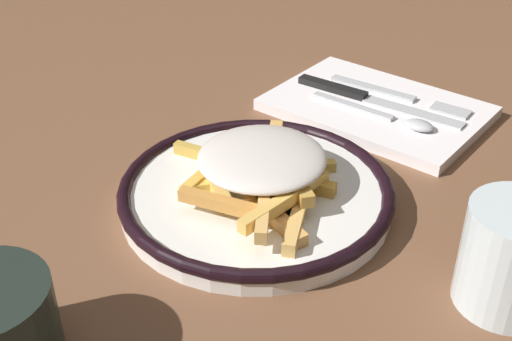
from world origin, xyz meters
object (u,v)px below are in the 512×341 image
(knife, at_px, (363,97))
(spoon, at_px, (392,117))
(fork, at_px, (398,96))
(plate, at_px, (256,193))
(fries_heap, at_px, (263,169))
(napkin, at_px, (376,108))

(knife, relative_size, spoon, 1.38)
(spoon, bearing_deg, fork, -157.88)
(plate, bearing_deg, knife, -173.69)
(fries_heap, height_order, napkin, fries_heap)
(plate, relative_size, spoon, 1.70)
(fries_heap, distance_m, knife, 0.23)
(napkin, relative_size, fork, 1.36)
(knife, distance_m, spoon, 0.06)
(fries_heap, bearing_deg, plate, -64.34)
(knife, bearing_deg, plate, 6.31)
(plate, distance_m, knife, 0.23)
(plate, height_order, knife, plate)
(fork, xyz_separation_m, knife, (0.03, -0.03, 0.00))
(napkin, xyz_separation_m, fork, (-0.03, 0.01, 0.01))
(plate, bearing_deg, spoon, 172.31)
(plate, relative_size, fork, 1.47)
(plate, relative_size, fries_heap, 1.33)
(plate, bearing_deg, fork, 178.85)
(knife, bearing_deg, napkin, 94.14)
(fork, bearing_deg, fries_heap, 0.23)
(napkin, bearing_deg, knife, -85.86)
(napkin, bearing_deg, spoon, 52.28)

